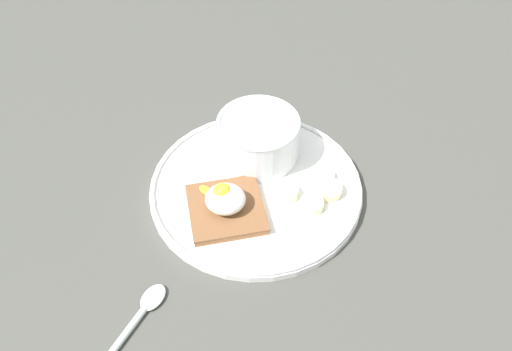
% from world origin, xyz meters
% --- Properties ---
extents(ground_plane, '(1.20, 1.20, 0.02)m').
position_xyz_m(ground_plane, '(0.00, 0.00, 0.01)').
color(ground_plane, '#464741').
rests_on(ground_plane, ground).
extents(plate, '(0.28, 0.28, 0.02)m').
position_xyz_m(plate, '(0.00, 0.00, 0.03)').
color(plate, white).
rests_on(plate, ground_plane).
extents(oatmeal_bowl, '(0.11, 0.11, 0.06)m').
position_xyz_m(oatmeal_bowl, '(-0.00, 0.06, 0.06)').
color(oatmeal_bowl, white).
rests_on(oatmeal_bowl, plate).
extents(toast_slice, '(0.11, 0.11, 0.01)m').
position_xyz_m(toast_slice, '(-0.04, -0.05, 0.04)').
color(toast_slice, brown).
rests_on(toast_slice, plate).
extents(poached_egg, '(0.07, 0.06, 0.04)m').
position_xyz_m(poached_egg, '(-0.04, -0.05, 0.06)').
color(poached_egg, white).
rests_on(poached_egg, toast_slice).
extents(banana_slice_front, '(0.03, 0.03, 0.02)m').
position_xyz_m(banana_slice_front, '(0.04, -0.02, 0.04)').
color(banana_slice_front, '#E9EBBE').
rests_on(banana_slice_front, plate).
extents(banana_slice_left, '(0.04, 0.04, 0.01)m').
position_xyz_m(banana_slice_left, '(0.07, -0.03, 0.04)').
color(banana_slice_left, beige).
rests_on(banana_slice_left, plate).
extents(banana_slice_back, '(0.05, 0.05, 0.02)m').
position_xyz_m(banana_slice_back, '(0.09, 0.02, 0.04)').
color(banana_slice_back, '#F3ECBB').
rests_on(banana_slice_back, plate).
extents(banana_slice_right, '(0.05, 0.05, 0.02)m').
position_xyz_m(banana_slice_right, '(0.10, -0.01, 0.04)').
color(banana_slice_right, beige).
rests_on(banana_slice_right, plate).
extents(spoon, '(0.06, 0.11, 0.01)m').
position_xyz_m(spoon, '(-0.12, -0.19, 0.02)').
color(spoon, silver).
rests_on(spoon, ground_plane).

